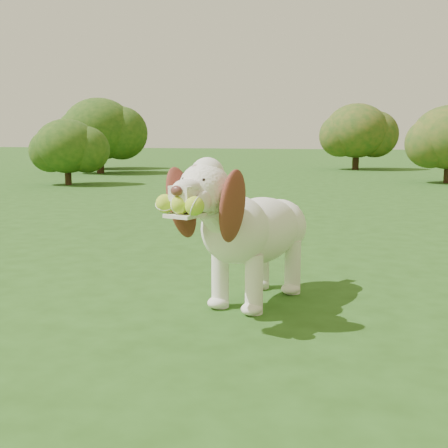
# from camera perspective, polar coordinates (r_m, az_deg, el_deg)

# --- Properties ---
(ground) EXTENTS (80.00, 80.00, 0.00)m
(ground) POSITION_cam_1_polar(r_m,az_deg,el_deg) (3.77, 5.06, -6.01)
(ground) COLOR #254A15
(ground) RESTS_ON ground
(dog) EXTENTS (0.68, 1.32, 0.87)m
(dog) POSITION_cam_1_polar(r_m,az_deg,el_deg) (3.21, 2.58, -0.22)
(dog) COLOR white
(dog) RESTS_ON ground
(shrub_a) EXTENTS (1.27, 1.27, 1.31)m
(shrub_a) POSITION_cam_1_polar(r_m,az_deg,el_deg) (11.74, -15.67, 7.62)
(shrub_a) COLOR #382314
(shrub_a) RESTS_ON ground
(shrub_i) EXTENTS (1.85, 1.85, 1.92)m
(shrub_i) POSITION_cam_1_polar(r_m,az_deg,el_deg) (17.03, 13.33, 9.20)
(shrub_i) COLOR #382314
(shrub_i) RESTS_ON ground
(shrub_e) EXTENTS (1.89, 1.89, 1.96)m
(shrub_e) POSITION_cam_1_polar(r_m,az_deg,el_deg) (15.20, -12.57, 9.38)
(shrub_e) COLOR #382314
(shrub_e) RESTS_ON ground
(shrub_g) EXTENTS (1.79, 1.79, 1.85)m
(shrub_g) POSITION_cam_1_polar(r_m,az_deg,el_deg) (17.38, -12.70, 9.09)
(shrub_g) COLOR #382314
(shrub_g) RESTS_ON ground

